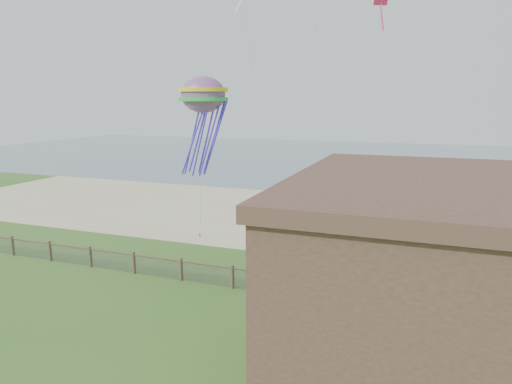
# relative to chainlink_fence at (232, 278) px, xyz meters

# --- Properties ---
(ground) EXTENTS (160.00, 160.00, 0.00)m
(ground) POSITION_rel_chainlink_fence_xyz_m (0.00, -6.00, -0.55)
(ground) COLOR #3A6221
(ground) RESTS_ON ground
(sand_beach) EXTENTS (72.00, 20.00, 0.02)m
(sand_beach) POSITION_rel_chainlink_fence_xyz_m (0.00, 16.00, -0.55)
(sand_beach) COLOR #C1AE8B
(sand_beach) RESTS_ON ground
(ocean) EXTENTS (160.00, 68.00, 0.02)m
(ocean) POSITION_rel_chainlink_fence_xyz_m (0.00, 60.00, -0.55)
(ocean) COLOR slate
(ocean) RESTS_ON ground
(chainlink_fence) EXTENTS (36.20, 0.20, 1.25)m
(chainlink_fence) POSITION_rel_chainlink_fence_xyz_m (0.00, 0.00, 0.00)
(chainlink_fence) COLOR #4D382B
(chainlink_fence) RESTS_ON ground
(picnic_table) EXTENTS (1.84, 1.42, 0.76)m
(picnic_table) POSITION_rel_chainlink_fence_xyz_m (6.74, -4.22, -0.17)
(picnic_table) COLOR brown
(picnic_table) RESTS_ON ground
(octopus_kite) EXTENTS (3.31, 2.43, 6.54)m
(octopus_kite) POSITION_rel_chainlink_fence_xyz_m (-3.85, 4.73, 7.69)
(octopus_kite) COLOR #EA4625
(kite_red) EXTENTS (1.66, 1.93, 2.41)m
(kite_red) POSITION_rel_chainlink_fence_xyz_m (5.61, 11.81, 15.05)
(kite_red) COLOR #E12759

